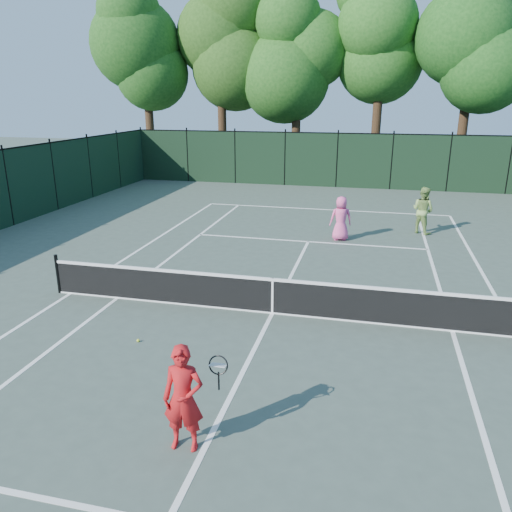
% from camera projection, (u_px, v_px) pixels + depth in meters
% --- Properties ---
extents(ground, '(90.00, 90.00, 0.00)m').
position_uv_depth(ground, '(272.00, 313.00, 12.05)').
color(ground, '#414E44').
rests_on(ground, ground).
extents(sideline_doubles_left, '(0.10, 23.77, 0.01)m').
position_uv_depth(sideline_doubles_left, '(71.00, 293.00, 13.27)').
color(sideline_doubles_left, white).
rests_on(sideline_doubles_left, ground).
extents(sideline_singles_left, '(0.10, 23.77, 0.01)m').
position_uv_depth(sideline_singles_left, '(117.00, 298.00, 12.96)').
color(sideline_singles_left, white).
rests_on(sideline_singles_left, ground).
extents(sideline_singles_right, '(0.10, 23.77, 0.01)m').
position_uv_depth(sideline_singles_right, '(452.00, 331.00, 11.14)').
color(sideline_singles_right, white).
rests_on(sideline_singles_right, ground).
extents(baseline_far, '(10.97, 0.10, 0.01)m').
position_uv_depth(baseline_far, '(324.00, 209.00, 23.05)').
color(baseline_far, white).
rests_on(baseline_far, ground).
extents(service_line_far, '(8.23, 0.10, 0.01)m').
position_uv_depth(service_line_far, '(308.00, 242.00, 17.97)').
color(service_line_far, white).
rests_on(service_line_far, ground).
extents(center_service_line, '(0.10, 12.80, 0.01)m').
position_uv_depth(center_service_line, '(272.00, 313.00, 12.05)').
color(center_service_line, white).
rests_on(center_service_line, ground).
extents(tennis_net, '(11.69, 0.09, 1.06)m').
position_uv_depth(tennis_net, '(272.00, 295.00, 11.90)').
color(tennis_net, black).
rests_on(tennis_net, ground).
extents(fence_far, '(24.00, 0.05, 3.00)m').
position_uv_depth(fence_far, '(337.00, 161.00, 28.25)').
color(fence_far, black).
rests_on(fence_far, ground).
extents(tree_0, '(6.40, 6.40, 13.14)m').
position_uv_depth(tree_0, '(145.00, 45.00, 32.34)').
color(tree_0, black).
rests_on(tree_0, ground).
extents(tree_1, '(6.80, 6.80, 13.98)m').
position_uv_depth(tree_1, '(220.00, 35.00, 31.52)').
color(tree_1, black).
rests_on(tree_1, ground).
extents(tree_2, '(6.00, 6.00, 12.40)m').
position_uv_depth(tree_2, '(298.00, 49.00, 30.52)').
color(tree_2, black).
rests_on(tree_2, ground).
extents(tree_3, '(7.00, 7.00, 14.45)m').
position_uv_depth(tree_3, '(383.00, 25.00, 29.48)').
color(tree_3, black).
rests_on(tree_3, ground).
extents(tree_4, '(6.20, 6.20, 12.97)m').
position_uv_depth(tree_4, '(474.00, 37.00, 27.99)').
color(tree_4, black).
rests_on(tree_4, ground).
extents(coach, '(0.89, 0.66, 1.66)m').
position_uv_depth(coach, '(184.00, 398.00, 7.23)').
color(coach, red).
rests_on(coach, ground).
extents(player_pink, '(0.89, 0.69, 1.60)m').
position_uv_depth(player_pink, '(341.00, 218.00, 17.97)').
color(player_pink, '#ED5396').
rests_on(player_pink, ground).
extents(player_green, '(1.09, 1.06, 1.77)m').
position_uv_depth(player_green, '(423.00, 210.00, 18.87)').
color(player_green, '#85A854').
rests_on(player_green, ground).
extents(loose_ball_midcourt, '(0.07, 0.07, 0.07)m').
position_uv_depth(loose_ball_midcourt, '(138.00, 341.00, 10.65)').
color(loose_ball_midcourt, '#D6E82F').
rests_on(loose_ball_midcourt, ground).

